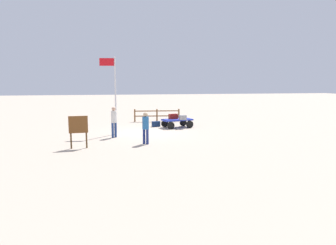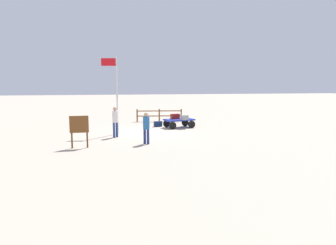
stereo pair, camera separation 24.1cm
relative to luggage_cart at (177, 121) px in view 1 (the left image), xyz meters
name	(u,v)px [view 1 (the left image)]	position (x,y,z in m)	size (l,w,h in m)	color
ground_plane	(150,132)	(2.16, 1.60, -0.46)	(120.00, 120.00, 0.00)	#B6A490
luggage_cart	(177,121)	(0.00, 0.00, 0.00)	(2.32, 1.61, 0.63)	#2334AC
suitcase_tan	(183,117)	(-0.31, 0.48, 0.33)	(0.51, 0.34, 0.33)	gray
suitcase_navy	(173,116)	(0.24, -0.17, 0.35)	(0.70, 0.48, 0.36)	maroon
suitcase_grey	(156,124)	(1.41, -0.79, -0.26)	(0.63, 0.42, 0.39)	navy
worker_lead	(114,120)	(4.51, 3.10, 0.61)	(0.46, 0.46, 1.83)	navy
worker_trailing	(146,125)	(2.89, 5.38, 0.54)	(0.48, 0.48, 1.70)	navy
flagpole	(114,89)	(4.46, 1.91, 2.38)	(0.98, 0.14, 4.83)	silver
signboard	(78,127)	(6.28, 5.79, 0.60)	(0.92, 0.13, 1.62)	#4C3319
wooden_fence	(157,114)	(0.90, -3.61, 0.14)	(3.77, 0.51, 1.05)	brown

